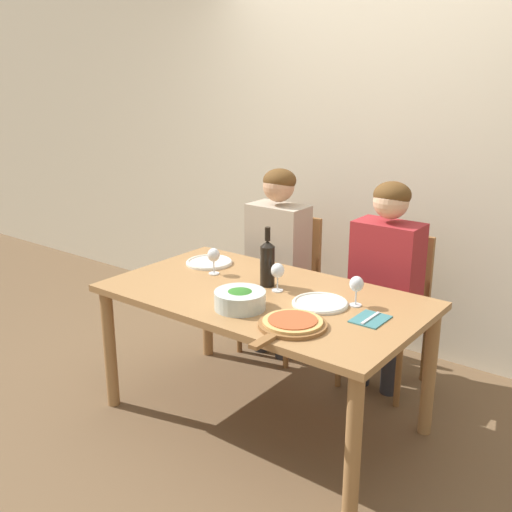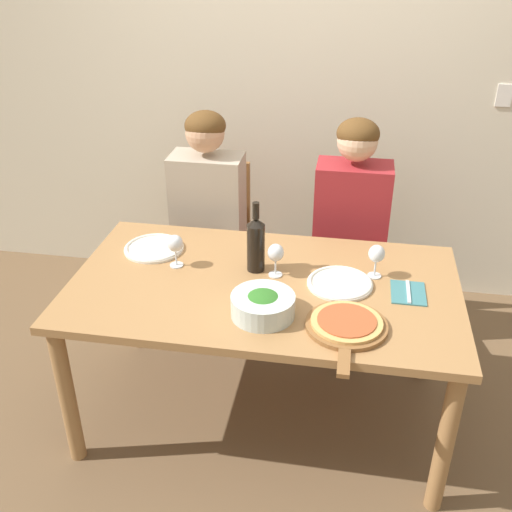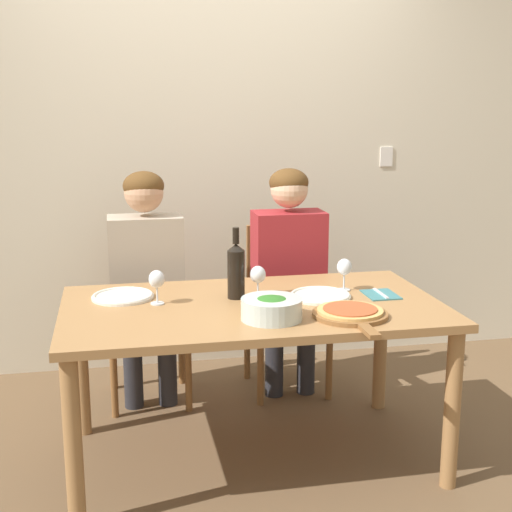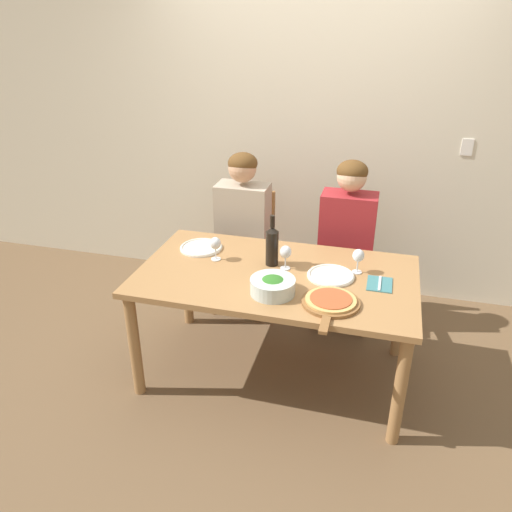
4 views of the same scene
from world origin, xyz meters
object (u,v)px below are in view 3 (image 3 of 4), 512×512
at_px(wine_glass_left, 157,281).
at_px(dinner_plate_left, 123,296).
at_px(wine_glass_right, 344,269).
at_px(person_woman, 146,266).
at_px(pizza_on_board, 351,313).
at_px(chair_right, 284,299).
at_px(wine_glass_centre, 258,276).
at_px(wine_bottle, 236,270).
at_px(fork_on_napkin, 381,294).
at_px(dinner_plate_right, 320,295).
at_px(person_man, 289,260).
at_px(broccoli_bowl, 272,308).
at_px(chair_left, 147,307).

bearing_deg(wine_glass_left, dinner_plate_left, 139.46).
height_order(wine_glass_left, wine_glass_right, same).
distance_m(person_woman, pizza_on_board, 1.25).
bearing_deg(chair_right, wine_glass_centre, -112.18).
height_order(wine_bottle, fork_on_napkin, wine_bottle).
bearing_deg(dinner_plate_right, fork_on_napkin, -3.57).
xyz_separation_m(person_man, dinner_plate_left, (-0.89, -0.50, -0.01)).
relative_size(person_man, wine_bottle, 3.87).
relative_size(chair_right, pizza_on_board, 2.01).
relative_size(person_man, broccoli_bowl, 4.98).
distance_m(pizza_on_board, wine_glass_left, 0.84).
relative_size(chair_left, wine_glass_right, 6.01).
distance_m(dinner_plate_right, wine_glass_centre, 0.30).
bearing_deg(wine_bottle, broccoli_bowl, -75.77).
relative_size(person_woman, broccoli_bowl, 4.98).
relative_size(wine_glass_right, fork_on_napkin, 0.84).
height_order(dinner_plate_right, wine_glass_right, wine_glass_right).
distance_m(wine_bottle, dinner_plate_right, 0.40).
bearing_deg(person_man, wine_glass_left, -139.92).
bearing_deg(wine_glass_right, pizza_on_board, -104.49).
bearing_deg(wine_glass_centre, chair_right, 67.82).
bearing_deg(fork_on_napkin, wine_glass_left, 176.69).
distance_m(chair_left, broccoli_bowl, 1.17).
bearing_deg(person_man, pizza_on_board, -89.19).
bearing_deg(dinner_plate_left, pizza_on_board, -27.44).
distance_m(person_woman, wine_glass_right, 1.05).
bearing_deg(pizza_on_board, dinner_plate_left, 152.56).
relative_size(chair_right, broccoli_bowl, 3.63).
relative_size(person_man, wine_glass_left, 8.23).
xyz_separation_m(chair_left, broccoli_bowl, (0.45, -1.05, 0.27)).
relative_size(person_woman, person_man, 1.00).
height_order(wine_bottle, dinner_plate_right, wine_bottle).
bearing_deg(wine_glass_left, wine_glass_right, 3.67).
height_order(dinner_plate_right, wine_glass_centre, wine_glass_centre).
bearing_deg(dinner_plate_right, wine_glass_right, 33.96).
bearing_deg(wine_glass_left, chair_right, 44.59).
distance_m(broccoli_bowl, wine_glass_right, 0.57).
bearing_deg(pizza_on_board, wine_glass_centre, 133.10).
xyz_separation_m(chair_right, wine_glass_left, (-0.75, -0.74, 0.33)).
bearing_deg(person_man, dinner_plate_left, -150.54).
bearing_deg(person_woman, fork_on_napkin, -34.02).
xyz_separation_m(chair_right, person_man, (0.00, -0.11, 0.25)).
distance_m(pizza_on_board, wine_glass_centre, 0.47).
bearing_deg(pizza_on_board, person_man, 90.81).
height_order(chair_right, wine_bottle, wine_bottle).
xyz_separation_m(chair_right, broccoli_bowl, (-0.31, -1.05, 0.27)).
bearing_deg(broccoli_bowl, dinner_plate_right, 43.55).
xyz_separation_m(wine_glass_right, wine_glass_centre, (-0.42, -0.06, 0.00)).
height_order(wine_bottle, dinner_plate_left, wine_bottle).
xyz_separation_m(pizza_on_board, wine_glass_right, (0.10, 0.40, 0.09)).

